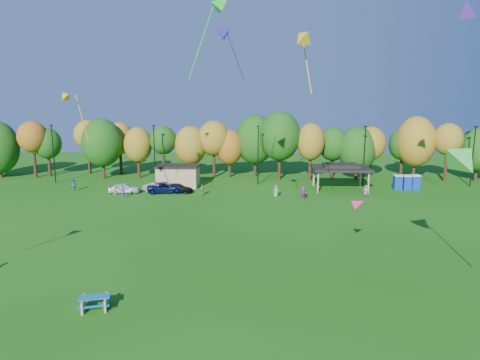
{
  "coord_description": "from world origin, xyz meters",
  "views": [
    {
      "loc": [
        2.5,
        -24.84,
        12.9
      ],
      "look_at": [
        0.95,
        6.0,
        7.1
      ],
      "focal_mm": 32.0,
      "sensor_mm": 36.0,
      "label": 1
    }
  ],
  "objects_px": {
    "car_a": "(124,188)",
    "car_d": "(178,188)",
    "car_c": "(166,188)",
    "picnic_table": "(95,302)",
    "porta_potties": "(407,182)",
    "car_b": "(157,187)"
  },
  "relations": [
    {
      "from": "picnic_table",
      "to": "car_d",
      "type": "xyz_separation_m",
      "value": [
        -1.36,
        34.19,
        0.15
      ]
    },
    {
      "from": "car_d",
      "to": "car_b",
      "type": "bearing_deg",
      "value": 90.41
    },
    {
      "from": "picnic_table",
      "to": "car_a",
      "type": "bearing_deg",
      "value": 90.09
    },
    {
      "from": "car_a",
      "to": "car_c",
      "type": "xyz_separation_m",
      "value": [
        5.8,
        0.68,
        -0.0
      ]
    },
    {
      "from": "car_a",
      "to": "car_c",
      "type": "bearing_deg",
      "value": -93.91
    },
    {
      "from": "porta_potties",
      "to": "car_d",
      "type": "height_order",
      "value": "porta_potties"
    },
    {
      "from": "car_a",
      "to": "car_c",
      "type": "height_order",
      "value": "car_a"
    },
    {
      "from": "car_a",
      "to": "car_d",
      "type": "bearing_deg",
      "value": -93.81
    },
    {
      "from": "porta_potties",
      "to": "car_a",
      "type": "xyz_separation_m",
      "value": [
        -40.35,
        -4.54,
        -0.36
      ]
    },
    {
      "from": "picnic_table",
      "to": "car_a",
      "type": "relative_size",
      "value": 0.51
    },
    {
      "from": "car_c",
      "to": "picnic_table",
      "type": "bearing_deg",
      "value": 175.3
    },
    {
      "from": "car_a",
      "to": "car_d",
      "type": "relative_size",
      "value": 1.01
    },
    {
      "from": "car_b",
      "to": "car_c",
      "type": "bearing_deg",
      "value": -96.32
    },
    {
      "from": "porta_potties",
      "to": "car_c",
      "type": "distance_m",
      "value": 34.77
    },
    {
      "from": "car_a",
      "to": "car_b",
      "type": "distance_m",
      "value": 4.48
    },
    {
      "from": "picnic_table",
      "to": "car_b",
      "type": "bearing_deg",
      "value": 82.72
    },
    {
      "from": "porta_potties",
      "to": "car_b",
      "type": "height_order",
      "value": "porta_potties"
    },
    {
      "from": "porta_potties",
      "to": "car_c",
      "type": "relative_size",
      "value": 0.71
    },
    {
      "from": "porta_potties",
      "to": "car_a",
      "type": "relative_size",
      "value": 0.86
    },
    {
      "from": "car_b",
      "to": "picnic_table",
      "type": "bearing_deg",
      "value": -156.98
    },
    {
      "from": "picnic_table",
      "to": "car_b",
      "type": "height_order",
      "value": "car_b"
    },
    {
      "from": "picnic_table",
      "to": "car_c",
      "type": "distance_m",
      "value": 34.12
    }
  ]
}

